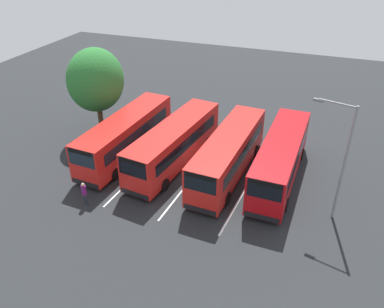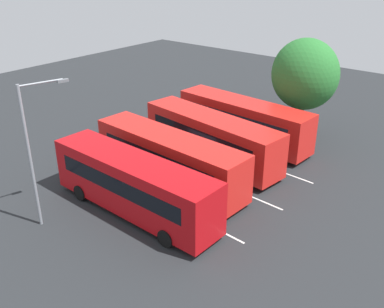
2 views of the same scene
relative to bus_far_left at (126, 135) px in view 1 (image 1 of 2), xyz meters
name	(u,v)px [view 1 (image 1 of 2)]	position (x,y,z in m)	size (l,w,h in m)	color
ground_plane	(201,168)	(-0.24, 6.16, -1.77)	(67.49, 67.49, 0.00)	#232628
bus_far_left	(126,135)	(0.00, 0.00, 0.00)	(10.85, 3.13, 3.24)	red
bus_center_left	(174,144)	(-0.08, 4.07, 0.00)	(10.92, 3.73, 3.24)	red
bus_center_right	(228,154)	(-0.06, 8.32, 0.00)	(10.83, 2.99, 3.24)	red
bus_far_right	(280,158)	(-0.72, 11.94, 0.00)	(10.77, 2.74, 3.24)	#B70C11
pedestrian	(84,192)	(6.71, 0.56, -0.76)	(0.41, 0.41, 1.72)	#232833
street_lamp	(342,156)	(2.26, 15.68, 2.63)	(0.79, 2.45, 7.64)	gray
depot_tree	(96,80)	(-2.68, -3.99, 3.09)	(5.05, 4.55, 7.54)	#4C3823
lane_stripe_outer_left	(154,158)	(-0.24, 2.20, -1.77)	(13.59, 0.12, 0.01)	silver
lane_stripe_inner_left	(201,167)	(-0.24, 6.16, -1.77)	(13.59, 0.12, 0.01)	silver
lane_stripe_inner_right	(251,178)	(-0.24, 10.12, -1.77)	(13.59, 0.12, 0.01)	silver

